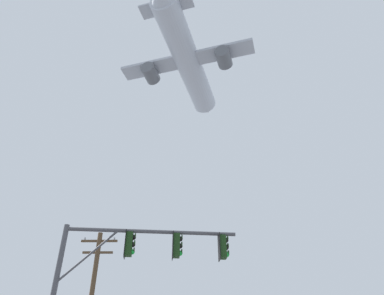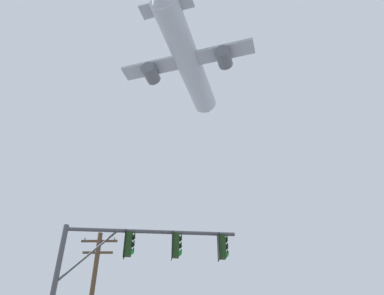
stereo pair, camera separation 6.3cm
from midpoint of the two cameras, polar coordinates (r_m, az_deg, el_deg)
signal_pole_near at (r=14.12m, az=-9.63°, el=-17.63°), size 6.67×0.96×6.10m
airplane at (r=53.10m, az=-0.78°, el=13.65°), size 19.28×24.96×6.87m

